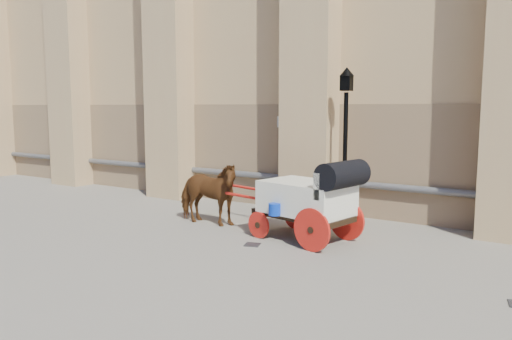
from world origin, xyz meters
The scene contains 5 objects.
ground centered at (0.00, 0.00, 0.00)m, with size 90.00×90.00×0.00m, color slate.
horse centered at (-2.58, 1.12, 0.80)m, with size 0.86×1.88×1.59m, color brown.
carriage centered at (0.29, 1.12, 0.99)m, with size 4.32×1.95×1.83m.
street_lamp centered at (0.25, 3.06, 2.08)m, with size 0.36×0.36×3.89m.
drain_grate_near centered at (-0.62, 0.17, 0.01)m, with size 0.32×0.32×0.01m, color black.
Camera 1 is at (5.01, -8.53, 2.94)m, focal length 35.00 mm.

